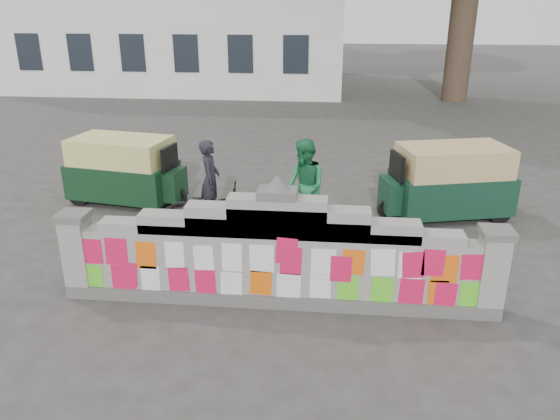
{
  "coord_description": "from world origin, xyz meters",
  "views": [
    {
      "loc": [
        0.75,
        -7.08,
        4.27
      ],
      "look_at": [
        -0.06,
        1.0,
        1.1
      ],
      "focal_mm": 35.0,
      "sensor_mm": 36.0,
      "label": 1
    }
  ],
  "objects": [
    {
      "name": "ground",
      "position": [
        0.0,
        0.0,
        0.0
      ],
      "size": [
        100.0,
        100.0,
        0.0
      ],
      "primitive_type": "plane",
      "color": "#383533",
      "rests_on": "ground"
    },
    {
      "name": "rickshaw_right",
      "position": [
        3.11,
        3.83,
        0.77
      ],
      "size": [
        2.77,
        1.79,
        1.49
      ],
      "rotation": [
        0.0,
        0.0,
        3.39
      ],
      "color": "#113423",
      "rests_on": "ground"
    },
    {
      "name": "rickshaw_left",
      "position": [
        -3.79,
        4.0,
        0.75
      ],
      "size": [
        2.69,
        1.59,
        1.45
      ],
      "rotation": [
        0.0,
        0.0,
        -0.18
      ],
      "color": "black",
      "rests_on": "ground"
    },
    {
      "name": "building",
      "position": [
        -7.0,
        21.98,
        4.01
      ],
      "size": [
        16.0,
        10.0,
        8.9
      ],
      "color": "silver",
      "rests_on": "ground"
    },
    {
      "name": "parapet_wall",
      "position": [
        -0.0,
        -0.01,
        0.75
      ],
      "size": [
        6.48,
        0.44,
        2.01
      ],
      "color": "#4C4C49",
      "rests_on": "ground"
    },
    {
      "name": "cyclist_bike",
      "position": [
        -1.57,
        2.66,
        0.46
      ],
      "size": [
        1.79,
        0.81,
        0.91
      ],
      "primitive_type": "imported",
      "rotation": [
        0.0,
        0.0,
        1.69
      ],
      "color": "black",
      "rests_on": "ground"
    },
    {
      "name": "pedestrian",
      "position": [
        0.23,
        2.73,
        0.91
      ],
      "size": [
        1.03,
        1.11,
        1.83
      ],
      "primitive_type": "imported",
      "rotation": [
        0.0,
        0.0,
        -1.08
      ],
      "color": "#207844",
      "rests_on": "ground"
    },
    {
      "name": "cyclist_rider",
      "position": [
        -1.57,
        2.66,
        0.77
      ],
      "size": [
        0.43,
        0.6,
        1.54
      ],
      "primitive_type": "imported",
      "rotation": [
        0.0,
        0.0,
        1.69
      ],
      "color": "black",
      "rests_on": "ground"
    }
  ]
}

